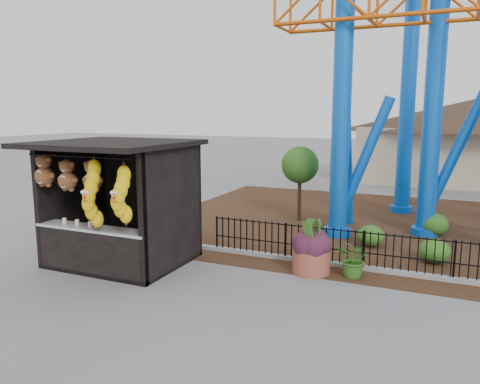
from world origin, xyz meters
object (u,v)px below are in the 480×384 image
at_px(roller_coaster, 480,24).
at_px(potted_plant, 355,259).
at_px(terracotta_planter, 311,261).
at_px(prize_booth, 114,206).

bearing_deg(roller_coaster, potted_plant, -112.68).
xyz_separation_m(terracotta_planter, potted_plant, (1.01, 0.10, 0.16)).
xyz_separation_m(prize_booth, terracotta_planter, (4.67, 1.41, -1.24)).
relative_size(roller_coaster, potted_plant, 12.28).
distance_m(prize_booth, terracotta_planter, 5.03).
height_order(terracotta_planter, potted_plant, potted_plant).
height_order(prize_booth, potted_plant, prize_booth).
bearing_deg(terracotta_planter, prize_booth, -163.15).
relative_size(prize_booth, roller_coaster, 0.32).
distance_m(prize_booth, potted_plant, 5.97).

